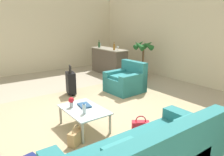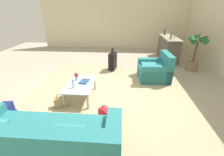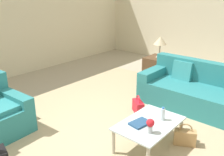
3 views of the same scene
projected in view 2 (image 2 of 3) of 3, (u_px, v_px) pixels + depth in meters
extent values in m
plane|color=#A89E89|center=(102.00, 91.00, 4.34)|extent=(12.00, 12.00, 0.00)
cube|color=beige|center=(113.00, 20.00, 8.22)|extent=(0.12, 8.00, 3.10)
cube|color=tan|center=(107.00, 103.00, 3.78)|extent=(5.20, 4.40, 0.01)
cube|color=teal|center=(47.00, 143.00, 2.39)|extent=(0.98, 2.37, 0.45)
cube|color=teal|center=(30.00, 156.00, 1.96)|extent=(0.22, 2.37, 0.88)
cube|color=teal|center=(113.00, 144.00, 2.28)|extent=(0.98, 0.24, 0.62)
cube|color=teal|center=(72.00, 138.00, 1.98)|extent=(0.17, 0.40, 0.41)
cube|color=teal|center=(153.00, 73.00, 4.95)|extent=(0.96, 0.99, 0.44)
cube|color=teal|center=(166.00, 67.00, 4.84)|extent=(0.93, 0.25, 0.88)
cube|color=teal|center=(156.00, 75.00, 4.59)|extent=(0.25, 0.96, 0.60)
cube|color=teal|center=(151.00, 67.00, 5.24)|extent=(0.25, 0.96, 0.60)
cube|color=teal|center=(153.00, 65.00, 4.84)|extent=(0.71, 0.72, 0.08)
cube|color=silver|center=(80.00, 84.00, 3.84)|extent=(1.02, 0.68, 0.02)
cylinder|color=#ADA899|center=(95.00, 83.00, 4.32)|extent=(0.05, 0.05, 0.39)
cylinder|color=#ADA899|center=(88.00, 102.00, 3.49)|extent=(0.05, 0.05, 0.39)
cylinder|color=#ADA899|center=(75.00, 83.00, 4.36)|extent=(0.05, 0.05, 0.39)
cylinder|color=#ADA899|center=(64.00, 101.00, 3.53)|extent=(0.05, 0.05, 0.39)
cylinder|color=silver|center=(73.00, 84.00, 3.62)|extent=(0.06, 0.06, 0.18)
cylinder|color=#2D6BBC|center=(73.00, 81.00, 3.58)|extent=(0.04, 0.04, 0.02)
cube|color=navy|center=(84.00, 81.00, 3.93)|extent=(0.32, 0.25, 0.03)
cylinder|color=#B2B7BC|center=(77.00, 78.00, 4.02)|extent=(0.07, 0.07, 0.10)
sphere|color=red|center=(76.00, 75.00, 3.98)|extent=(0.11, 0.11, 0.11)
cube|color=brown|center=(168.00, 48.00, 6.74)|extent=(1.70, 0.55, 1.00)
cube|color=#ADA899|center=(170.00, 37.00, 6.53)|extent=(1.74, 0.59, 0.03)
cylinder|color=silver|center=(166.00, 35.00, 7.06)|extent=(0.07, 0.07, 0.01)
cylinder|color=silver|center=(166.00, 34.00, 7.04)|extent=(0.01, 0.01, 0.08)
sphere|color=silver|center=(167.00, 32.00, 7.01)|extent=(0.08, 0.08, 0.08)
cylinder|color=silver|center=(173.00, 40.00, 5.99)|extent=(0.07, 0.07, 0.01)
cylinder|color=silver|center=(174.00, 39.00, 5.97)|extent=(0.01, 0.01, 0.08)
sphere|color=silver|center=(174.00, 37.00, 5.94)|extent=(0.08, 0.08, 0.08)
cylinder|color=#194C23|center=(165.00, 32.00, 6.96)|extent=(0.07, 0.07, 0.22)
cylinder|color=#194C23|center=(165.00, 29.00, 6.89)|extent=(0.03, 0.03, 0.08)
cylinder|color=brown|center=(171.00, 36.00, 6.04)|extent=(0.07, 0.07, 0.22)
cylinder|color=brown|center=(172.00, 33.00, 5.98)|extent=(0.03, 0.03, 0.08)
cube|color=black|center=(113.00, 61.00, 5.61)|extent=(0.44, 0.31, 0.60)
cube|color=black|center=(113.00, 51.00, 5.44)|extent=(0.24, 0.08, 0.20)
cylinder|color=black|center=(114.00, 68.00, 5.87)|extent=(0.03, 0.05, 0.05)
cylinder|color=black|center=(111.00, 70.00, 5.63)|extent=(0.03, 0.05, 0.05)
cube|color=red|center=(106.00, 115.00, 3.19)|extent=(0.30, 0.34, 0.24)
torus|color=red|center=(106.00, 109.00, 3.13)|extent=(0.13, 0.17, 0.20)
cube|color=tan|center=(61.00, 102.00, 3.62)|extent=(0.27, 0.35, 0.24)
torus|color=tan|center=(60.00, 97.00, 3.56)|extent=(0.11, 0.18, 0.20)
cube|color=navy|center=(7.00, 113.00, 3.11)|extent=(0.33, 0.25, 0.40)
cube|color=navy|center=(14.00, 116.00, 3.16)|extent=(0.22, 0.09, 0.18)
cylinder|color=#84664C|center=(192.00, 66.00, 5.68)|extent=(0.43, 0.43, 0.32)
cylinder|color=brown|center=(195.00, 52.00, 5.44)|extent=(0.07, 0.07, 0.77)
cone|color=#23662D|center=(202.00, 39.00, 5.02)|extent=(0.20, 0.49, 0.38)
cone|color=#23662D|center=(205.00, 38.00, 5.21)|extent=(0.49, 0.20, 0.38)
cone|color=#23662D|center=(196.00, 37.00, 5.42)|extent=(0.20, 0.49, 0.38)
cone|color=#23662D|center=(192.00, 38.00, 5.24)|extent=(0.49, 0.20, 0.38)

